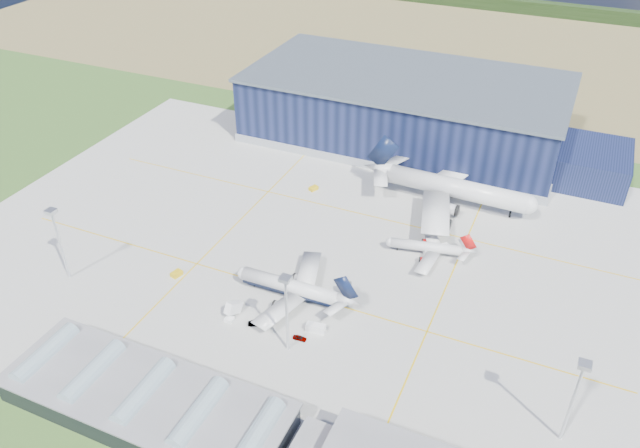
{
  "coord_description": "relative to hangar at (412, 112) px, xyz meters",
  "views": [
    {
      "loc": [
        62.35,
        -128.27,
        112.97
      ],
      "look_at": [
        0.54,
        10.91,
        9.71
      ],
      "focal_mm": 35.0,
      "sensor_mm": 36.0,
      "label": 1
    }
  ],
  "objects": [
    {
      "name": "airliner_navy",
      "position": [
        -0.85,
        -106.8,
        -5.66
      ],
      "size": [
        37.02,
        36.23,
        11.92
      ],
      "primitive_type": null,
      "rotation": [
        0.0,
        0.0,
        3.15
      ],
      "color": "silver",
      "rests_on": "ground"
    },
    {
      "name": "gse_tug_c",
      "position": [
        -18.82,
        -52.27,
        -10.93
      ],
      "size": [
        3.01,
        3.63,
        1.36
      ],
      "primitive_type": "cube",
      "rotation": [
        0.0,
        0.0,
        -0.4
      ],
      "color": "gold",
      "rests_on": "ground"
    },
    {
      "name": "gse_van_a",
      "position": [
        10.91,
        -116.22,
        -10.53
      ],
      "size": [
        5.19,
        2.72,
        2.17
      ],
      "primitive_type": "cube",
      "rotation": [
        0.0,
        0.0,
        1.69
      ],
      "color": "white",
      "rests_on": "ground"
    },
    {
      "name": "glass_concourse",
      "position": [
        -9.26,
        -154.8,
        -7.93
      ],
      "size": [
        78.0,
        23.0,
        8.6
      ],
      "color": "black",
      "rests_on": "ground"
    },
    {
      "name": "apron",
      "position": [
        -2.81,
        -84.8,
        -11.59
      ],
      "size": [
        220.0,
        160.0,
        0.08
      ],
      "color": "#ABABA6",
      "rests_on": "ground"
    },
    {
      "name": "treeline",
      "position": [
        -2.81,
        205.2,
        -7.62
      ],
      "size": [
        600.0,
        8.0,
        8.0
      ],
      "primitive_type": "cube",
      "color": "black",
      "rests_on": "ground"
    },
    {
      "name": "airliner_widebody",
      "position": [
        28.43,
        -41.45,
        -1.82
      ],
      "size": [
        61.98,
        60.72,
        19.59
      ],
      "primitive_type": null,
      "rotation": [
        0.0,
        0.0,
        -0.03
      ],
      "color": "silver",
      "rests_on": "ground"
    },
    {
      "name": "light_mast_center",
      "position": [
        7.19,
        -124.8,
        3.82
      ],
      "size": [
        2.6,
        2.6,
        23.0
      ],
      "color": "silver",
      "rests_on": "ground"
    },
    {
      "name": "gse_tug_b",
      "position": [
        -34.99,
        -111.81,
        -10.92
      ],
      "size": [
        2.88,
        3.64,
        1.39
      ],
      "primitive_type": "cube",
      "rotation": [
        0.0,
        0.0,
        -0.26
      ],
      "color": "gold",
      "rests_on": "ground"
    },
    {
      "name": "light_mast_east",
      "position": [
        72.19,
        -124.8,
        3.82
      ],
      "size": [
        2.6,
        2.6,
        23.0
      ],
      "color": "silver",
      "rests_on": "ground"
    },
    {
      "name": "car_b",
      "position": [
        -4.32,
        -120.65,
        -10.98
      ],
      "size": [
        4.06,
        2.84,
        1.27
      ],
      "primitive_type": "imported",
      "rotation": [
        0.0,
        0.0,
        2.01
      ],
      "color": "#99999E",
      "rests_on": "ground"
    },
    {
      "name": "gse_cart_b",
      "position": [
        32.65,
        -67.55,
        -10.95
      ],
      "size": [
        3.61,
        3.59,
        1.32
      ],
      "primitive_type": "cube",
      "rotation": [
        0.0,
        0.0,
        0.79
      ],
      "color": "white",
      "rests_on": "ground"
    },
    {
      "name": "light_mast_west",
      "position": [
        -62.81,
        -124.8,
        3.82
      ],
      "size": [
        2.6,
        2.6,
        23.0
      ],
      "color": "silver",
      "rests_on": "ground"
    },
    {
      "name": "airliner_red",
      "position": [
        27.58,
        -72.8,
        -7.17
      ],
      "size": [
        32.01,
        31.55,
        8.89
      ],
      "primitive_type": null,
      "rotation": [
        0.0,
        0.0,
        3.34
      ],
      "color": "silver",
      "rests_on": "ground"
    },
    {
      "name": "gse_van_b",
      "position": [
        28.55,
        -73.41,
        -10.43
      ],
      "size": [
        4.53,
        5.69,
        2.37
      ],
      "primitive_type": "cube",
      "rotation": [
        0.0,
        0.0,
        0.49
      ],
      "color": "white",
      "rests_on": "ground"
    },
    {
      "name": "airstair",
      "position": [
        -11.46,
        -119.46,
        -10.03
      ],
      "size": [
        2.87,
        5.24,
        3.17
      ],
      "primitive_type": "cube",
      "rotation": [
        0.0,
        0.0,
        -0.19
      ],
      "color": "white",
      "rests_on": "ground"
    },
    {
      "name": "hangar",
      "position": [
        0.0,
        0.0,
        0.0
      ],
      "size": [
        145.0,
        62.0,
        26.1
      ],
      "color": "#0F1632",
      "rests_on": "ground"
    },
    {
      "name": "ground",
      "position": [
        -2.81,
        -94.8,
        -11.62
      ],
      "size": [
        600.0,
        600.0,
        0.0
      ],
      "primitive_type": "plane",
      "color": "#2F531F",
      "rests_on": "ground"
    },
    {
      "name": "car_a",
      "position": [
        8.44,
        -120.7,
        -11.02
      ],
      "size": [
        3.64,
        1.72,
        1.2
      ],
      "primitive_type": "imported",
      "rotation": [
        0.0,
        0.0,
        1.66
      ],
      "color": "#99999E",
      "rests_on": "ground"
    },
    {
      "name": "farmland",
      "position": [
        -2.81,
        125.2,
        -11.62
      ],
      "size": [
        600.0,
        220.0,
        0.01
      ],
      "primitive_type": "cube",
      "color": "olive",
      "rests_on": "ground"
    }
  ]
}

